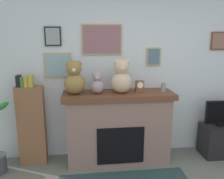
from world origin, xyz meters
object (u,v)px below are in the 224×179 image
(bookshelf, at_px, (31,123))
(tv_stand, at_px, (221,140))
(mantel_clock, at_px, (140,86))
(fireplace, at_px, (118,127))
(television, at_px, (224,113))
(teddy_bear_brown, at_px, (121,78))
(candle_jar, at_px, (163,87))
(teddy_bear_grey, at_px, (74,79))
(teddy_bear_cream, at_px, (97,84))

(bookshelf, xyz_separation_m, tv_stand, (3.02, -0.10, -0.39))
(tv_stand, bearing_deg, mantel_clock, 179.09)
(fireplace, relative_size, tv_stand, 2.61)
(television, bearing_deg, fireplace, 178.57)
(fireplace, bearing_deg, teddy_bear_brown, -25.36)
(candle_jar, height_order, mantel_clock, mantel_clock)
(television, relative_size, teddy_bear_grey, 1.30)
(television, xyz_separation_m, teddy_bear_brown, (-1.67, 0.02, 0.61))
(fireplace, distance_m, teddy_bear_grey, 1.00)
(fireplace, xyz_separation_m, candle_jar, (0.69, -0.02, 0.61))
(bookshelf, relative_size, teddy_bear_brown, 2.76)
(candle_jar, xyz_separation_m, teddy_bear_brown, (-0.65, -0.00, 0.16))
(television, height_order, teddy_bear_grey, teddy_bear_grey)
(tv_stand, relative_size, teddy_bear_cream, 1.95)
(television, bearing_deg, teddy_bear_brown, 179.17)
(mantel_clock, height_order, teddy_bear_grey, teddy_bear_grey)
(tv_stand, relative_size, teddy_bear_grey, 1.31)
(tv_stand, xyz_separation_m, mantel_clock, (-1.39, 0.02, 0.94))
(fireplace, relative_size, bookshelf, 1.20)
(fireplace, xyz_separation_m, tv_stand, (1.71, -0.04, -0.30))
(bookshelf, height_order, mantel_clock, bookshelf)
(candle_jar, relative_size, teddy_bear_cream, 0.42)
(fireplace, relative_size, candle_jar, 12.24)
(fireplace, height_order, teddy_bear_brown, teddy_bear_brown)
(teddy_bear_brown, bearing_deg, teddy_bear_grey, 180.00)
(fireplace, xyz_separation_m, teddy_bear_grey, (-0.64, -0.02, 0.77))
(bookshelf, bearing_deg, mantel_clock, -2.74)
(teddy_bear_cream, bearing_deg, bookshelf, 175.58)
(fireplace, bearing_deg, mantel_clock, -3.43)
(television, relative_size, teddy_bear_brown, 1.26)
(tv_stand, distance_m, mantel_clock, 1.68)
(tv_stand, height_order, mantel_clock, mantel_clock)
(television, distance_m, candle_jar, 1.12)
(teddy_bear_cream, bearing_deg, fireplace, 3.29)
(bookshelf, distance_m, mantel_clock, 1.72)
(bookshelf, height_order, television, bookshelf)
(candle_jar, height_order, teddy_bear_cream, teddy_bear_cream)
(teddy_bear_brown, bearing_deg, fireplace, 154.64)
(teddy_bear_grey, bearing_deg, teddy_bear_brown, -0.00)
(tv_stand, xyz_separation_m, candle_jar, (-1.02, 0.02, 0.91))
(teddy_bear_brown, bearing_deg, tv_stand, -0.78)
(tv_stand, bearing_deg, bookshelf, 178.11)
(candle_jar, distance_m, mantel_clock, 0.37)
(fireplace, distance_m, teddy_bear_brown, 0.77)
(tv_stand, relative_size, mantel_clock, 3.63)
(fireplace, distance_m, candle_jar, 0.92)
(bookshelf, bearing_deg, teddy_bear_cream, -4.42)
(candle_jar, bearing_deg, mantel_clock, -179.79)
(mantel_clock, bearing_deg, tv_stand, -0.91)
(teddy_bear_brown, bearing_deg, candle_jar, 0.06)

